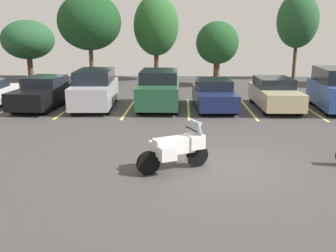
# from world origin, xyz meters

# --- Properties ---
(ground) EXTENTS (44.00, 44.00, 0.10)m
(ground) POSITION_xyz_m (0.00, 0.00, -0.05)
(ground) COLOR #423F3F
(motorcycle_touring) EXTENTS (1.94, 1.27, 1.34)m
(motorcycle_touring) POSITION_xyz_m (-1.32, -0.37, 0.63)
(motorcycle_touring) COLOR black
(motorcycle_touring) RESTS_ON ground
(parking_stripes) EXTENTS (23.53, 5.19, 0.01)m
(parking_stripes) POSITION_xyz_m (-0.87, 8.11, 0.00)
(parking_stripes) COLOR #EAE066
(parking_stripes) RESTS_ON ground
(car_black) EXTENTS (2.00, 4.72, 1.51)m
(car_black) POSITION_xyz_m (-8.06, 8.23, 0.74)
(car_black) COLOR black
(car_black) RESTS_ON ground
(car_silver) EXTENTS (2.12, 4.74, 1.86)m
(car_silver) POSITION_xyz_m (-5.50, 8.33, 0.92)
(car_silver) COLOR #B7B7BC
(car_silver) RESTS_ON ground
(car_green) EXTENTS (1.94, 4.38, 1.82)m
(car_green) POSITION_xyz_m (-2.32, 8.35, 0.92)
(car_green) COLOR #235638
(car_green) RESTS_ON ground
(car_navy) EXTENTS (2.03, 4.31, 1.41)m
(car_navy) POSITION_xyz_m (0.36, 8.21, 0.68)
(car_navy) COLOR navy
(car_navy) RESTS_ON ground
(car_champagne) EXTENTS (1.83, 4.56, 1.48)m
(car_champagne) POSITION_xyz_m (3.33, 8.39, 0.74)
(car_champagne) COLOR #C1B289
(car_champagne) RESTS_ON ground
(tree_center_left) EXTENTS (4.45, 4.45, 6.31)m
(tree_center_left) POSITION_xyz_m (-7.75, 17.21, 4.33)
(tree_center_left) COLOR #4C3823
(tree_center_left) RESTS_ON ground
(tree_center_right) EXTENTS (4.19, 4.19, 4.58)m
(tree_center_right) POSITION_xyz_m (-13.65, 20.66, 3.01)
(tree_center_right) COLOR #4C3823
(tree_center_right) RESTS_ON ground
(tree_left) EXTENTS (3.40, 3.40, 6.34)m
(tree_left) POSITION_xyz_m (-3.21, 19.44, 4.09)
(tree_left) COLOR #4C3823
(tree_left) RESTS_ON ground
(tree_rear) EXTENTS (3.18, 3.18, 6.60)m
(tree_rear) POSITION_xyz_m (7.71, 20.74, 4.49)
(tree_rear) COLOR #4C3823
(tree_rear) RESTS_ON ground
(tree_center) EXTENTS (2.87, 2.87, 4.36)m
(tree_center) POSITION_xyz_m (1.15, 16.22, 2.91)
(tree_center) COLOR #4C3823
(tree_center) RESTS_ON ground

